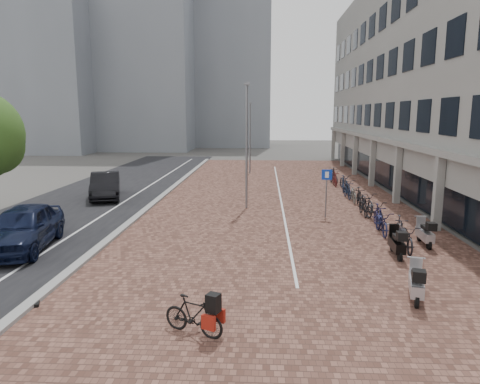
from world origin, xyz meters
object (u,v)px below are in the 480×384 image
object	(u,v)px
hero_bike	(193,315)
parking_sign	(326,186)
car_navy	(23,228)
car_dark	(105,186)
scooter_back	(416,281)
scooter_front	(425,232)
scooter_mid	(397,242)

from	to	relation	value
hero_bike	parking_sign	size ratio (longest dim) A/B	0.67
car_navy	hero_bike	bearing A→B (deg)	-48.43
car_dark	scooter_back	size ratio (longest dim) A/B	3.00
scooter_front	scooter_back	world-z (taller)	scooter_front
parking_sign	scooter_back	bearing A→B (deg)	-73.52
hero_bike	scooter_mid	size ratio (longest dim) A/B	1.01
car_dark	hero_bike	bearing A→B (deg)	-81.82
car_dark	scooter_back	world-z (taller)	car_dark
car_navy	car_dark	distance (m)	10.27
car_navy	car_dark	xyz separation A→B (m)	(-0.50, 10.26, -0.07)
scooter_front	parking_sign	world-z (taller)	parking_sign
car_navy	hero_bike	size ratio (longest dim) A/B	3.06
car_navy	scooter_back	distance (m)	13.99
scooter_back	parking_sign	distance (m)	9.92
car_dark	scooter_front	bearing A→B (deg)	-47.09
parking_sign	scooter_front	bearing A→B (deg)	-44.81
scooter_back	hero_bike	bearing A→B (deg)	-143.82
car_navy	scooter_mid	size ratio (longest dim) A/B	3.10
scooter_mid	scooter_back	world-z (taller)	scooter_mid
car_navy	parking_sign	world-z (taller)	parking_sign
scooter_back	parking_sign	size ratio (longest dim) A/B	0.66
scooter_front	scooter_back	xyz separation A→B (m)	(-2.07, -5.25, -0.00)
car_dark	scooter_mid	bearing A→B (deg)	-53.48
scooter_mid	scooter_back	bearing A→B (deg)	-95.25
car_navy	scooter_back	world-z (taller)	car_navy
car_dark	scooter_mid	distance (m)	17.83
car_navy	hero_bike	xyz separation A→B (m)	(7.54, -6.24, -0.35)
hero_bike	parking_sign	bearing A→B (deg)	3.08
scooter_front	parking_sign	distance (m)	5.68
scooter_front	car_dark	bearing A→B (deg)	152.22
car_navy	scooter_back	bearing A→B (deg)	-25.25
scooter_mid	scooter_back	size ratio (longest dim) A/B	1.01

